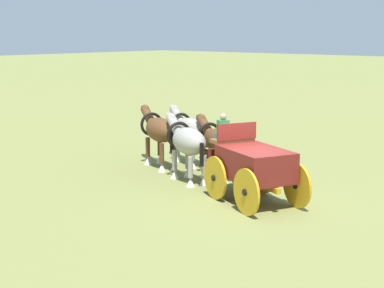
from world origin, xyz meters
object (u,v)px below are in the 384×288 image
(show_wagon, at_px, (253,165))
(draft_horse_rear_off, at_px, (219,142))
(draft_horse_lead_off, at_px, (189,130))
(draft_horse_rear_near, at_px, (187,142))
(draft_horse_lead_near, at_px, (159,131))

(show_wagon, xyz_separation_m, draft_horse_rear_off, (2.88, -1.94, 0.11))
(show_wagon, relative_size, draft_horse_rear_off, 1.79)
(draft_horse_lead_off, bearing_deg, draft_horse_rear_near, 130.50)
(show_wagon, relative_size, draft_horse_lead_off, 1.84)
(draft_horse_rear_near, distance_m, draft_horse_lead_near, 2.60)
(show_wagon, distance_m, draft_horse_rear_off, 3.47)
(draft_horse_rear_near, relative_size, draft_horse_lead_off, 0.97)
(draft_horse_rear_near, bearing_deg, draft_horse_lead_near, -23.02)
(show_wagon, height_order, draft_horse_rear_off, show_wagon)
(draft_horse_rear_near, height_order, draft_horse_lead_near, draft_horse_lead_near)
(show_wagon, distance_m, draft_horse_lead_near, 6.04)
(draft_horse_rear_near, bearing_deg, draft_horse_rear_off, -112.87)
(draft_horse_rear_near, relative_size, draft_horse_rear_off, 0.94)
(show_wagon, xyz_separation_m, draft_horse_rear_near, (3.38, -0.74, 0.20))
(show_wagon, relative_size, draft_horse_lead_near, 1.82)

